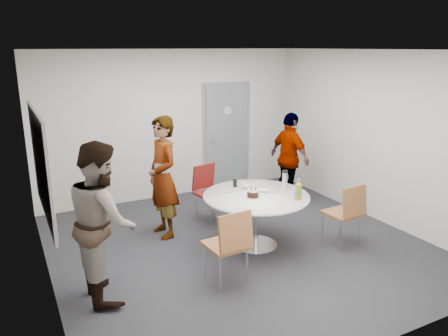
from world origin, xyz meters
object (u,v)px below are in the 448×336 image
person_main (163,177)px  person_right (290,158)px  chair_far (208,187)px  person_left (102,221)px  door (226,137)px  chair_near_right (347,209)px  table (258,202)px  whiteboard (41,165)px  chair_near_left (230,240)px

person_main → person_right: (2.53, 0.38, -0.09)m
chair_far → person_left: size_ratio=0.52×
door → chair_near_right: size_ratio=2.31×
chair_near_right → person_main: person_main is taller
person_left → person_right: (3.67, 1.62, -0.08)m
door → chair_far: door is taller
chair_far → door: bearing=-140.9°
person_main → person_left: bearing=-46.7°
person_main → table: bearing=42.9°
whiteboard → chair_near_left: (1.84, -1.11, -0.87)m
whiteboard → table: 2.82m
chair_far → person_right: size_ratio=0.57×
chair_near_right → person_main: (-2.13, 1.56, 0.34)m
person_right → chair_far: bearing=90.1°
table → chair_far: table is taller
door → chair_near_left: (-1.72, -3.39, -0.44)m
table → chair_near_left: size_ratio=1.54×
person_main → chair_far: bearing=100.2°
person_main → person_right: size_ratio=1.11×
table → person_main: bearing=137.0°
whiteboard → person_main: size_ratio=1.06×
door → person_main: door is taller
table → chair_far: 1.20m
table → door: bearing=71.5°
door → chair_near_left: bearing=-116.9°
door → whiteboard: size_ratio=1.12×
chair_near_right → chair_far: chair_far is taller
whiteboard → chair_near_left: size_ratio=2.00×
whiteboard → person_right: whiteboard is taller
table → chair_near_left: (-0.85, -0.78, -0.08)m
whiteboard → person_right: (4.18, 1.02, -0.64)m
door → whiteboard: 4.25m
door → chair_near_right: (0.23, -3.20, -0.47)m
chair_far → person_main: size_ratio=0.52×
chair_far → person_left: (-1.97, -1.45, 0.33)m
table → chair_near_right: (1.10, -0.59, -0.10)m
chair_near_left → person_left: size_ratio=0.53×
chair_near_right → person_left: size_ratio=0.51×
chair_near_left → person_main: size_ratio=0.53×
table → person_right: size_ratio=0.90×
whiteboard → chair_near_right: size_ratio=2.07×
chair_near_right → person_left: person_left is taller
chair_far → person_right: bearing=171.7°
person_main → person_left: size_ratio=1.01×
door → person_main: bearing=-139.1°
table → chair_near_left: table is taller
table → person_left: bearing=-172.7°
whiteboard → person_main: 1.85m
chair_near_left → chair_far: chair_near_left is taller
door → person_left: door is taller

